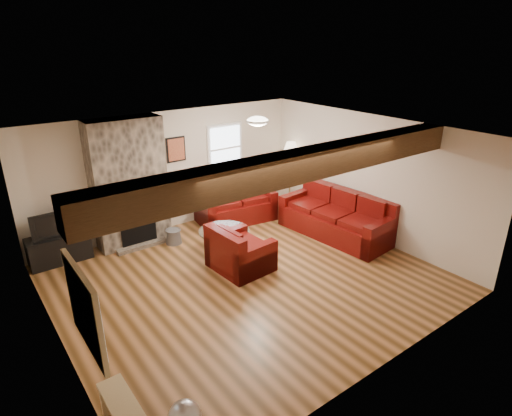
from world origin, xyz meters
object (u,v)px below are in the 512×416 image
Objects in this scene: sofa_three at (336,215)px; floor_lamp at (291,152)px; loveseat at (235,201)px; tv_cabinet at (59,248)px; armchair_red at (241,248)px; television at (55,223)px; coffee_table at (225,241)px.

sofa_three is 2.06m from floor_lamp.
loveseat reaches higher than tv_cabinet.
floor_lamp reaches higher than armchair_red.
television is (-3.68, 0.30, 0.32)m from loveseat.
floor_lamp is at bearing -4.38° from tv_cabinet.
loveseat is at bearing -152.85° from sofa_three.
loveseat is 1.63m from coffee_table.
sofa_three is 2.39m from coffee_table.
television reaches higher than tv_cabinet.
floor_lamp is at bearing -60.35° from armchair_red.
loveseat is 1.58× the size of tv_cabinet.
sofa_three is 1.40× the size of loveseat.
coffee_table is at bearing -112.36° from sofa_three.
coffee_table is 3.04m from floor_lamp.
floor_lamp is (0.32, 1.82, 0.90)m from sofa_three.
armchair_red is at bearing -96.14° from sofa_three.
floor_lamp reaches higher than loveseat.
sofa_three is 2.84× the size of television.
loveseat is 2.20m from armchair_red.
loveseat reaches higher than armchair_red.
television reaches higher than sofa_three.
sofa_three is at bearing -24.38° from television.
armchair_red is at bearing -112.95° from loveseat.
sofa_three is at bearing -99.97° from floor_lamp.
tv_cabinet is 5.34m from floor_lamp.
sofa_three reaches higher than tv_cabinet.
tv_cabinet is at bearing 45.38° from armchair_red.
tv_cabinet is at bearing 0.00° from television.
sofa_three is 2.27m from loveseat.
floor_lamp is (5.22, -0.40, 1.09)m from tv_cabinet.
floor_lamp reaches higher than television.
tv_cabinet is at bearing 175.62° from floor_lamp.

